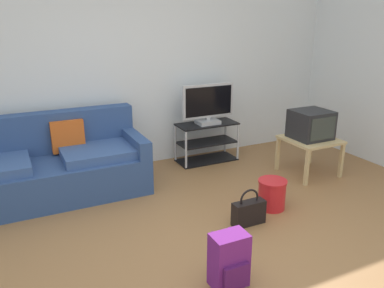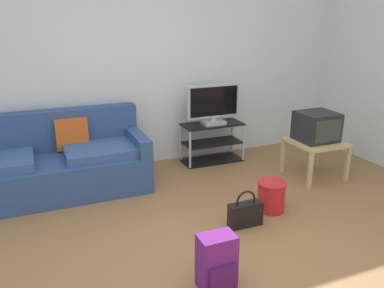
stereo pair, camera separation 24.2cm
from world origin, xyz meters
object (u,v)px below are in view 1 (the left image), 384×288
(flat_tv, at_px, (208,105))
(handbag, at_px, (249,212))
(couch, at_px, (47,168))
(backpack, at_px, (229,261))
(cleaning_bucket, at_px, (272,193))
(crt_tv, at_px, (311,125))
(side_table, at_px, (310,143))
(tv_stand, at_px, (207,142))

(flat_tv, height_order, handbag, flat_tv)
(couch, height_order, handbag, couch)
(flat_tv, bearing_deg, couch, -175.09)
(backpack, relative_size, cleaning_bucket, 1.35)
(crt_tv, bearing_deg, side_table, -90.00)
(backpack, bearing_deg, tv_stand, 87.08)
(tv_stand, height_order, side_table, tv_stand)
(side_table, xyz_separation_m, crt_tv, (-0.00, 0.02, 0.23))
(couch, bearing_deg, crt_tv, -14.08)
(tv_stand, xyz_separation_m, crt_tv, (0.93, -0.96, 0.37))
(couch, height_order, crt_tv, couch)
(handbag, height_order, cleaning_bucket, handbag)
(side_table, relative_size, crt_tv, 1.36)
(cleaning_bucket, bearing_deg, crt_tv, 30.43)
(flat_tv, distance_m, crt_tv, 1.32)
(couch, bearing_deg, backpack, -65.49)
(crt_tv, bearing_deg, tv_stand, 134.08)
(crt_tv, relative_size, handbag, 1.22)
(cleaning_bucket, bearing_deg, couch, 146.66)
(handbag, bearing_deg, backpack, -132.79)
(couch, height_order, backpack, couch)
(handbag, bearing_deg, couch, 137.29)
(tv_stand, height_order, handbag, tv_stand)
(backpack, bearing_deg, side_table, 56.67)
(tv_stand, distance_m, handbag, 1.77)
(tv_stand, xyz_separation_m, side_table, (0.93, -0.97, 0.14))
(tv_stand, xyz_separation_m, flat_tv, (-0.00, -0.02, 0.53))
(crt_tv, bearing_deg, flat_tv, 134.76)
(flat_tv, bearing_deg, crt_tv, -45.24)
(tv_stand, bearing_deg, crt_tv, -45.92)
(side_table, bearing_deg, backpack, -144.88)
(tv_stand, relative_size, crt_tv, 1.84)
(tv_stand, relative_size, backpack, 1.94)
(flat_tv, xyz_separation_m, cleaning_bucket, (-0.06, -1.51, -0.62))
(crt_tv, height_order, backpack, crt_tv)
(backpack, height_order, handbag, backpack)
(crt_tv, bearing_deg, cleaning_bucket, -149.57)
(couch, bearing_deg, tv_stand, 5.52)
(tv_stand, relative_size, handbag, 2.24)
(tv_stand, height_order, crt_tv, crt_tv)
(flat_tv, bearing_deg, side_table, -45.73)
(side_table, bearing_deg, handbag, -152.05)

